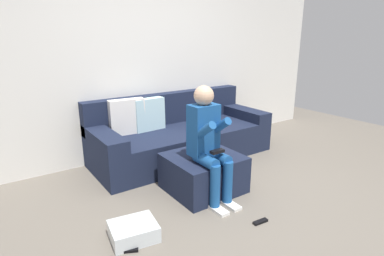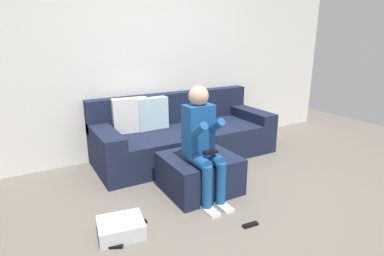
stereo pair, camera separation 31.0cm
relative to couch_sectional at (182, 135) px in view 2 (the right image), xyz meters
name	(u,v)px [view 2 (the right image)]	position (x,y,z in m)	size (l,w,h in m)	color
ground_plane	(239,211)	(-0.20, -1.53, -0.30)	(8.25, 8.25, 0.00)	#6B6359
wall_back	(153,57)	(-0.20, 0.46, 1.03)	(6.34, 0.10, 2.65)	silver
couch_sectional	(182,135)	(0.00, 0.00, 0.00)	(2.42, 0.94, 0.85)	#192138
ottoman	(199,173)	(-0.31, -0.97, -0.10)	(0.74, 0.69, 0.39)	#192138
person_seated	(203,139)	(-0.38, -1.14, 0.34)	(0.28, 0.56, 1.15)	#194C8C
storage_bin	(121,228)	(-1.30, -1.34, -0.23)	(0.37, 0.31, 0.13)	silver
remote_near_ottoman	(250,225)	(-0.27, -1.78, -0.29)	(0.15, 0.04, 0.02)	black
remote_by_storage_bin	(138,223)	(-1.13, -1.27, -0.29)	(0.16, 0.04, 0.02)	black
remote_under_side_table	(113,246)	(-1.41, -1.46, -0.29)	(0.16, 0.05, 0.02)	black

